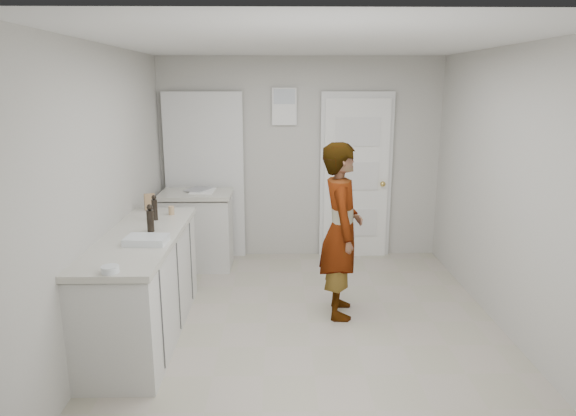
{
  "coord_description": "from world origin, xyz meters",
  "views": [
    {
      "loc": [
        -0.26,
        -4.39,
        2.17
      ],
      "look_at": [
        -0.18,
        0.4,
        1.01
      ],
      "focal_mm": 32.0,
      "sensor_mm": 36.0,
      "label": 1
    }
  ],
  "objects_px": {
    "oil_cruet_a": "(150,219)",
    "egg_bowl": "(110,269)",
    "spice_jar": "(171,210)",
    "baking_dish": "(146,240)",
    "person": "(341,231)",
    "oil_cruet_b": "(155,208)",
    "cake_mix_box": "(150,202)"
  },
  "relations": [
    {
      "from": "oil_cruet_a",
      "to": "egg_bowl",
      "type": "height_order",
      "value": "oil_cruet_a"
    },
    {
      "from": "spice_jar",
      "to": "baking_dish",
      "type": "xyz_separation_m",
      "value": [
        -0.01,
        -0.92,
        -0.02
      ]
    },
    {
      "from": "person",
      "to": "oil_cruet_b",
      "type": "relative_size",
      "value": 6.9
    },
    {
      "from": "oil_cruet_a",
      "to": "egg_bowl",
      "type": "bearing_deg",
      "value": -91.97
    },
    {
      "from": "oil_cruet_a",
      "to": "egg_bowl",
      "type": "xyz_separation_m",
      "value": [
        -0.03,
        -0.99,
        -0.09
      ]
    },
    {
      "from": "baking_dish",
      "to": "egg_bowl",
      "type": "distance_m",
      "value": 0.66
    },
    {
      "from": "oil_cruet_b",
      "to": "egg_bowl",
      "type": "bearing_deg",
      "value": -89.14
    },
    {
      "from": "cake_mix_box",
      "to": "egg_bowl",
      "type": "bearing_deg",
      "value": -109.13
    },
    {
      "from": "cake_mix_box",
      "to": "baking_dish",
      "type": "xyz_separation_m",
      "value": [
        0.25,
        -1.13,
        -0.06
      ]
    },
    {
      "from": "oil_cruet_a",
      "to": "baking_dish",
      "type": "height_order",
      "value": "oil_cruet_a"
    },
    {
      "from": "spice_jar",
      "to": "oil_cruet_a",
      "type": "distance_m",
      "value": 0.59
    },
    {
      "from": "oil_cruet_b",
      "to": "spice_jar",
      "type": "bearing_deg",
      "value": 59.9
    },
    {
      "from": "spice_jar",
      "to": "egg_bowl",
      "type": "height_order",
      "value": "spice_jar"
    },
    {
      "from": "person",
      "to": "spice_jar",
      "type": "height_order",
      "value": "person"
    },
    {
      "from": "person",
      "to": "spice_jar",
      "type": "bearing_deg",
      "value": 83.14
    },
    {
      "from": "baking_dish",
      "to": "spice_jar",
      "type": "bearing_deg",
      "value": 89.28
    },
    {
      "from": "person",
      "to": "baking_dish",
      "type": "relative_size",
      "value": 4.91
    },
    {
      "from": "person",
      "to": "spice_jar",
      "type": "distance_m",
      "value": 1.66
    },
    {
      "from": "person",
      "to": "cake_mix_box",
      "type": "relative_size",
      "value": 9.96
    },
    {
      "from": "oil_cruet_b",
      "to": "cake_mix_box",
      "type": "bearing_deg",
      "value": 109.99
    },
    {
      "from": "cake_mix_box",
      "to": "spice_jar",
      "type": "relative_size",
      "value": 1.95
    },
    {
      "from": "cake_mix_box",
      "to": "spice_jar",
      "type": "height_order",
      "value": "cake_mix_box"
    },
    {
      "from": "spice_jar",
      "to": "egg_bowl",
      "type": "xyz_separation_m",
      "value": [
        -0.09,
        -1.58,
        -0.02
      ]
    },
    {
      "from": "spice_jar",
      "to": "oil_cruet_a",
      "type": "xyz_separation_m",
      "value": [
        -0.06,
        -0.59,
        0.07
      ]
    },
    {
      "from": "spice_jar",
      "to": "oil_cruet_b",
      "type": "relative_size",
      "value": 0.35
    },
    {
      "from": "cake_mix_box",
      "to": "oil_cruet_b",
      "type": "height_order",
      "value": "oil_cruet_b"
    },
    {
      "from": "oil_cruet_b",
      "to": "person",
      "type": "bearing_deg",
      "value": -2.31
    },
    {
      "from": "cake_mix_box",
      "to": "baking_dish",
      "type": "distance_m",
      "value": 1.15
    },
    {
      "from": "cake_mix_box",
      "to": "baking_dish",
      "type": "height_order",
      "value": "cake_mix_box"
    },
    {
      "from": "oil_cruet_b",
      "to": "egg_bowl",
      "type": "relative_size",
      "value": 1.99
    },
    {
      "from": "person",
      "to": "egg_bowl",
      "type": "bearing_deg",
      "value": 129.64
    },
    {
      "from": "cake_mix_box",
      "to": "person",
      "type": "bearing_deg",
      "value": -38.26
    }
  ]
}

